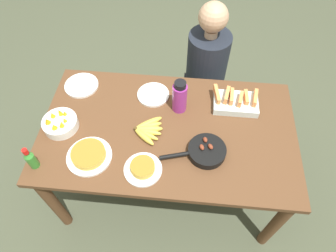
{
  "coord_description": "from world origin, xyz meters",
  "views": [
    {
      "loc": [
        0.1,
        -1.05,
        2.24
      ],
      "look_at": [
        0.0,
        0.0,
        0.78
      ],
      "focal_mm": 32.0,
      "sensor_mm": 36.0,
      "label": 1
    }
  ],
  "objects_px": {
    "hot_sauce_bottle": "(31,159)",
    "person_figure": "(204,82)",
    "empty_plate_near_front": "(82,85)",
    "water_bottle": "(180,97)",
    "melon_tray": "(235,102)",
    "banana_bunch": "(147,129)",
    "frittata_plate_center": "(89,155)",
    "fruit_bowl_mango": "(60,123)",
    "skillet": "(206,151)",
    "empty_plate_far_left": "(153,95)",
    "frittata_plate_side": "(143,168)"
  },
  "relations": [
    {
      "from": "melon_tray",
      "to": "hot_sauce_bottle",
      "type": "xyz_separation_m",
      "value": [
        -1.13,
        -0.55,
        0.04
      ]
    },
    {
      "from": "banana_bunch",
      "to": "melon_tray",
      "type": "distance_m",
      "value": 0.59
    },
    {
      "from": "frittata_plate_center",
      "to": "fruit_bowl_mango",
      "type": "xyz_separation_m",
      "value": [
        -0.22,
        0.19,
        0.01
      ]
    },
    {
      "from": "empty_plate_near_front",
      "to": "hot_sauce_bottle",
      "type": "relative_size",
      "value": 1.36
    },
    {
      "from": "skillet",
      "to": "empty_plate_near_front",
      "type": "bearing_deg",
      "value": -44.09
    },
    {
      "from": "skillet",
      "to": "empty_plate_far_left",
      "type": "bearing_deg",
      "value": -65.65
    },
    {
      "from": "water_bottle",
      "to": "melon_tray",
      "type": "bearing_deg",
      "value": 9.24
    },
    {
      "from": "skillet",
      "to": "person_figure",
      "type": "xyz_separation_m",
      "value": [
        -0.0,
        0.82,
        -0.28
      ]
    },
    {
      "from": "frittata_plate_center",
      "to": "fruit_bowl_mango",
      "type": "bearing_deg",
      "value": 139.3
    },
    {
      "from": "empty_plate_near_front",
      "to": "fruit_bowl_mango",
      "type": "distance_m",
      "value": 0.35
    },
    {
      "from": "hot_sauce_bottle",
      "to": "person_figure",
      "type": "relative_size",
      "value": 0.14
    },
    {
      "from": "skillet",
      "to": "frittata_plate_side",
      "type": "relative_size",
      "value": 1.76
    },
    {
      "from": "frittata_plate_center",
      "to": "empty_plate_near_front",
      "type": "xyz_separation_m",
      "value": [
        -0.19,
        0.54,
        -0.02
      ]
    },
    {
      "from": "frittata_plate_side",
      "to": "empty_plate_near_front",
      "type": "xyz_separation_m",
      "value": [
        -0.51,
        0.59,
        -0.02
      ]
    },
    {
      "from": "frittata_plate_side",
      "to": "empty_plate_far_left",
      "type": "bearing_deg",
      "value": 91.31
    },
    {
      "from": "empty_plate_near_front",
      "to": "water_bottle",
      "type": "height_order",
      "value": "water_bottle"
    },
    {
      "from": "banana_bunch",
      "to": "hot_sauce_bottle",
      "type": "distance_m",
      "value": 0.66
    },
    {
      "from": "fruit_bowl_mango",
      "to": "water_bottle",
      "type": "xyz_separation_m",
      "value": [
        0.71,
        0.22,
        0.07
      ]
    },
    {
      "from": "melon_tray",
      "to": "empty_plate_near_front",
      "type": "height_order",
      "value": "melon_tray"
    },
    {
      "from": "melon_tray",
      "to": "water_bottle",
      "type": "height_order",
      "value": "water_bottle"
    },
    {
      "from": "banana_bunch",
      "to": "fruit_bowl_mango",
      "type": "distance_m",
      "value": 0.53
    },
    {
      "from": "empty_plate_far_left",
      "to": "water_bottle",
      "type": "distance_m",
      "value": 0.23
    },
    {
      "from": "banana_bunch",
      "to": "empty_plate_far_left",
      "type": "xyz_separation_m",
      "value": [
        0.0,
        0.29,
        -0.01
      ]
    },
    {
      "from": "skillet",
      "to": "person_figure",
      "type": "distance_m",
      "value": 0.86
    },
    {
      "from": "skillet",
      "to": "water_bottle",
      "type": "height_order",
      "value": "water_bottle"
    },
    {
      "from": "frittata_plate_side",
      "to": "water_bottle",
      "type": "distance_m",
      "value": 0.5
    },
    {
      "from": "melon_tray",
      "to": "skillet",
      "type": "bearing_deg",
      "value": -115.24
    },
    {
      "from": "banana_bunch",
      "to": "water_bottle",
      "type": "xyz_separation_m",
      "value": [
        0.18,
        0.2,
        0.09
      ]
    },
    {
      "from": "frittata_plate_center",
      "to": "empty_plate_far_left",
      "type": "height_order",
      "value": "frittata_plate_center"
    },
    {
      "from": "empty_plate_near_front",
      "to": "fruit_bowl_mango",
      "type": "height_order",
      "value": "fruit_bowl_mango"
    },
    {
      "from": "person_figure",
      "to": "empty_plate_near_front",
      "type": "bearing_deg",
      "value": -156.49
    },
    {
      "from": "melon_tray",
      "to": "water_bottle",
      "type": "bearing_deg",
      "value": -170.76
    },
    {
      "from": "melon_tray",
      "to": "frittata_plate_center",
      "type": "distance_m",
      "value": 0.96
    },
    {
      "from": "banana_bunch",
      "to": "empty_plate_near_front",
      "type": "relative_size",
      "value": 1.03
    },
    {
      "from": "empty_plate_near_front",
      "to": "hot_sauce_bottle",
      "type": "distance_m",
      "value": 0.63
    },
    {
      "from": "empty_plate_near_front",
      "to": "person_figure",
      "type": "bearing_deg",
      "value": 23.51
    },
    {
      "from": "melon_tray",
      "to": "banana_bunch",
      "type": "bearing_deg",
      "value": -154.26
    },
    {
      "from": "melon_tray",
      "to": "fruit_bowl_mango",
      "type": "height_order",
      "value": "fruit_bowl_mango"
    },
    {
      "from": "frittata_plate_center",
      "to": "fruit_bowl_mango",
      "type": "distance_m",
      "value": 0.3
    },
    {
      "from": "frittata_plate_center",
      "to": "water_bottle",
      "type": "height_order",
      "value": "water_bottle"
    },
    {
      "from": "frittata_plate_side",
      "to": "empty_plate_near_front",
      "type": "height_order",
      "value": "frittata_plate_side"
    },
    {
      "from": "skillet",
      "to": "person_figure",
      "type": "bearing_deg",
      "value": -106.03
    },
    {
      "from": "water_bottle",
      "to": "frittata_plate_center",
      "type": "bearing_deg",
      "value": -139.68
    },
    {
      "from": "hot_sauce_bottle",
      "to": "person_figure",
      "type": "distance_m",
      "value": 1.41
    },
    {
      "from": "frittata_plate_center",
      "to": "water_bottle",
      "type": "bearing_deg",
      "value": 40.32
    },
    {
      "from": "skillet",
      "to": "water_bottle",
      "type": "bearing_deg",
      "value": -77.66
    },
    {
      "from": "melon_tray",
      "to": "frittata_plate_side",
      "type": "height_order",
      "value": "melon_tray"
    },
    {
      "from": "skillet",
      "to": "frittata_plate_center",
      "type": "xyz_separation_m",
      "value": [
        -0.66,
        -0.09,
        -0.0
      ]
    },
    {
      "from": "melon_tray",
      "to": "empty_plate_far_left",
      "type": "height_order",
      "value": "melon_tray"
    },
    {
      "from": "frittata_plate_center",
      "to": "empty_plate_near_front",
      "type": "height_order",
      "value": "frittata_plate_center"
    }
  ]
}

